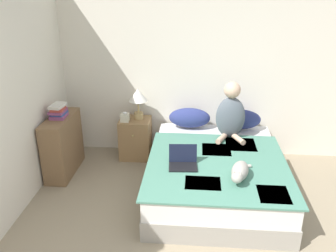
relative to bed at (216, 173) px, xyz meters
name	(u,v)px	position (x,y,z in m)	size (l,w,h in m)	color
wall_back	(213,68)	(-0.04, 1.10, 1.04)	(5.28, 0.05, 2.55)	silver
wall_side	(7,100)	(-2.21, -0.48, 1.04)	(0.05, 4.10, 2.55)	silver
bed	(216,173)	(0.00, 0.00, 0.00)	(1.60, 2.05, 0.48)	#9E998E
pillow_near	(190,118)	(-0.35, 0.86, 0.38)	(0.58, 0.28, 0.28)	navy
pillow_far	(240,119)	(0.35, 0.86, 0.38)	(0.58, 0.28, 0.28)	navy
person_sitting	(231,114)	(0.19, 0.56, 0.57)	(0.38, 0.37, 0.75)	slate
cat_tabby	(240,172)	(0.21, -0.52, 0.33)	(0.28, 0.50, 0.18)	#A8A399
laptop_open	(183,162)	(-0.39, -0.28, 0.29)	(0.33, 0.28, 0.22)	black
nightstand	(136,138)	(-1.12, 0.82, 0.05)	(0.43, 0.42, 0.58)	#937047
table_lamp	(138,97)	(-1.07, 0.86, 0.66)	(0.26, 0.26, 0.44)	tan
tissue_box	(125,117)	(-1.25, 0.74, 0.40)	(0.12, 0.12, 0.14)	beige
bookshelf	(63,145)	(-2.01, 0.30, 0.16)	(0.29, 0.79, 0.79)	brown
book_stack_top	(58,111)	(-2.01, 0.30, 0.63)	(0.19, 0.25, 0.17)	#844270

